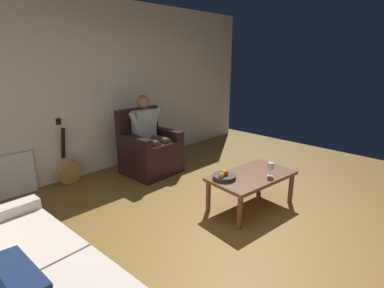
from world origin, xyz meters
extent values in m
plane|color=brown|center=(0.00, 0.00, 0.00)|extent=(6.95, 6.95, 0.00)
cube|color=beige|center=(0.00, -2.93, 1.35)|extent=(6.16, 0.06, 2.71)
cube|color=black|center=(-0.12, -2.20, 0.22)|extent=(0.81, 0.77, 0.44)
cube|color=black|center=(-0.13, -2.14, 0.49)|extent=(0.54, 0.64, 0.10)
cube|color=black|center=(-0.45, -2.21, 0.56)|extent=(0.16, 0.75, 0.24)
cube|color=black|center=(0.20, -2.19, 0.56)|extent=(0.16, 0.75, 0.24)
cube|color=black|center=(-0.11, -2.51, 0.74)|extent=(0.79, 0.15, 0.59)
cube|color=#9CA7A5|center=(-0.12, -2.34, 0.78)|extent=(0.37, 0.19, 0.48)
sphere|color=brown|center=(-0.12, -2.34, 1.15)|extent=(0.21, 0.21, 0.21)
cylinder|color=brown|center=(-0.23, -2.12, 0.55)|extent=(0.15, 0.46, 0.13)
cylinder|color=brown|center=(-0.24, -1.90, 0.27)|extent=(0.12, 0.12, 0.54)
cylinder|color=#9CA7A5|center=(-0.33, -2.30, 0.89)|extent=(0.20, 0.10, 0.29)
cylinder|color=brown|center=(-0.02, -2.11, 0.55)|extent=(0.15, 0.46, 0.13)
cylinder|color=brown|center=(-0.03, -1.89, 0.27)|extent=(0.12, 0.12, 0.54)
cylinder|color=#9CA7A5|center=(0.09, -2.29, 0.89)|extent=(0.20, 0.10, 0.29)
cube|color=beige|center=(2.22, -0.71, 0.49)|extent=(0.74, 0.82, 0.11)
cube|color=brown|center=(-0.30, -0.40, 0.41)|extent=(1.14, 0.72, 0.04)
cylinder|color=brown|center=(-0.76, -0.09, 0.20)|extent=(0.06, 0.06, 0.39)
cylinder|color=brown|center=(0.22, -0.20, 0.20)|extent=(0.06, 0.06, 0.39)
cylinder|color=brown|center=(-0.81, -0.60, 0.20)|extent=(0.06, 0.06, 0.39)
cylinder|color=brown|center=(0.16, -0.70, 0.20)|extent=(0.06, 0.06, 0.39)
cylinder|color=#B58949|center=(1.00, -2.72, 0.19)|extent=(0.37, 0.19, 0.39)
cylinder|color=black|center=(1.00, -2.67, 0.21)|extent=(0.10, 0.03, 0.10)
cube|color=black|center=(1.00, -2.83, 0.60)|extent=(0.05, 0.15, 0.48)
cube|color=black|center=(1.00, -2.90, 0.90)|extent=(0.07, 0.06, 0.14)
cube|color=white|center=(1.72, -2.86, 0.29)|extent=(0.59, 0.06, 0.58)
cylinder|color=silver|center=(-0.41, -0.22, 0.43)|extent=(0.07, 0.07, 0.01)
cylinder|color=silver|center=(-0.41, -0.22, 0.48)|extent=(0.01, 0.01, 0.09)
cylinder|color=silver|center=(-0.41, -0.22, 0.56)|extent=(0.08, 0.08, 0.08)
cylinder|color=#590C19|center=(-0.41, -0.22, 0.54)|extent=(0.07, 0.07, 0.03)
cylinder|color=#322821|center=(0.05, -0.56, 0.46)|extent=(0.28, 0.28, 0.05)
sphere|color=gold|center=(0.12, -0.55, 0.50)|extent=(0.07, 0.07, 0.07)
sphere|color=#B9190B|center=(0.05, -0.54, 0.50)|extent=(0.07, 0.07, 0.07)
sphere|color=gold|center=(0.05, -0.56, 0.50)|extent=(0.07, 0.07, 0.07)
sphere|color=olive|center=(0.04, -0.59, 0.50)|extent=(0.07, 0.07, 0.07)
camera|label=1|loc=(2.62, 1.43, 1.81)|focal=27.45mm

